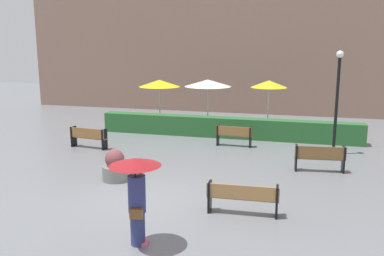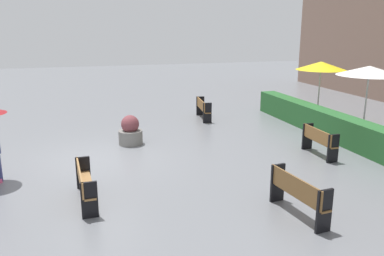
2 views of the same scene
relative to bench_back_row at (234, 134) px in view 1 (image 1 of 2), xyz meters
name	(u,v)px [view 1 (image 1 of 2)]	position (x,y,z in m)	size (l,w,h in m)	color
ground_plane	(141,198)	(-1.56, -6.76, -0.52)	(60.00, 60.00, 0.00)	slate
bench_back_row	(234,134)	(0.00, 0.00, 0.00)	(1.54, 0.38, 0.88)	olive
bench_far_right	(320,157)	(3.45, -2.83, 0.02)	(1.72, 0.53, 0.91)	brown
bench_near_right	(243,197)	(1.43, -7.18, -0.03)	(1.86, 0.43, 0.82)	#9E7242
bench_far_left	(88,136)	(-5.89, -1.92, -0.01)	(1.70, 0.55, 0.87)	olive
pedestrian_with_umbrella	(136,186)	(-0.54, -9.45, 0.85)	(1.11, 1.11, 2.00)	navy
planter_pot	(115,167)	(-2.94, -5.51, -0.08)	(0.83, 0.83, 1.02)	slate
lamp_post	(337,92)	(4.06, -0.28, 1.97)	(0.28, 0.28, 4.08)	black
patio_umbrella_yellow	(159,83)	(-4.38, 2.87, 1.82)	(2.10, 2.10, 2.52)	silver
patio_umbrella_white	(208,83)	(-1.91, 3.26, 1.86)	(2.37, 2.37, 2.56)	silver
patio_umbrella_yellow_far	(269,84)	(1.11, 3.66, 1.85)	(1.81, 1.81, 2.55)	silver
hedge_strip	(227,127)	(-0.62, 1.64, -0.05)	(12.26, 0.70, 0.94)	#28602D
building_facade	(235,32)	(-1.56, 9.24, 4.55)	(28.00, 1.20, 10.15)	#846656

